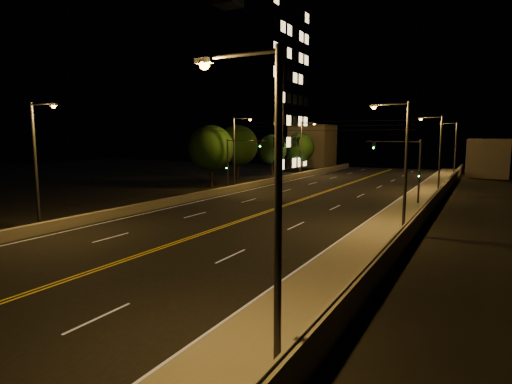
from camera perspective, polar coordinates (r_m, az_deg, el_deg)
The scene contains 24 objects.
road at distance 33.60m, azimuth -1.38°, elevation -3.61°, with size 18.00×120.00×0.02m, color black.
sidewalk at distance 29.84m, azimuth 17.01°, elevation -5.08°, with size 3.60×120.00×0.30m, color gray.
curb at distance 30.26m, azimuth 13.52°, elevation -4.94°, with size 0.14×120.00×0.15m, color gray.
parapet_wall at distance 29.44m, azimuth 20.21°, elevation -4.09°, with size 0.30×120.00×1.00m, color gray.
jersey_barrier at distance 38.99m, azimuth -13.47°, elevation -1.72°, with size 0.45×120.00×0.76m, color gray.
distant_building_right at distance 78.73m, azimuth 28.50°, elevation 4.05°, with size 6.00×10.00×6.02m, color gray.
distant_building_left at distance 90.96m, azimuth 7.54°, elevation 6.08°, with size 8.00×8.00×8.74m, color gray.
parapet_rail at distance 29.35m, azimuth 20.26°, elevation -3.08°, with size 0.06×0.06×120.00m, color black.
lane_markings at distance 33.54m, azimuth -1.45°, elevation -3.61°, with size 17.32×116.00×0.00m.
streetlight_0 at distance 10.90m, azimuth 1.61°, elevation -0.07°, with size 2.55×0.28×8.67m.
streetlight_1 at distance 29.39m, azimuth 18.86°, elevation 4.28°, with size 2.55×0.28×8.67m.
streetlight_2 at distance 51.71m, azimuth 23.05°, elevation 5.29°, with size 2.55×0.28×8.67m.
streetlight_3 at distance 76.65m, azimuth 24.85°, elevation 5.71°, with size 2.55×0.28×8.67m.
streetlight_4 at distance 31.96m, azimuth -27.08°, elevation 4.09°, with size 2.55×0.28×8.67m.
streetlight_5 at distance 51.03m, azimuth -2.67°, elevation 5.86°, with size 2.55×0.28×8.67m.
streetlight_6 at distance 69.78m, azimuth 6.26°, elevation 6.25°, with size 2.55×0.28×8.67m.
traffic_signal_right at distance 42.19m, azimuth 19.66°, elevation 3.53°, with size 5.11×0.31×6.16m.
traffic_signal_left at distance 48.71m, azimuth -2.82°, elevation 4.43°, with size 5.11×0.31×6.16m.
overhead_wires at distance 41.50m, azimuth 5.18°, elevation 8.73°, with size 22.00×0.03×0.83m.
building_tower at distance 76.86m, azimuth -3.63°, elevation 13.25°, with size 24.00×15.00×29.60m.
tree_0 at distance 54.56m, azimuth -6.01°, elevation 5.82°, with size 5.78×5.78×7.84m.
tree_1 at distance 63.33m, azimuth -2.45°, elevation 6.21°, with size 5.95×5.95×8.06m.
tree_2 at distance 71.18m, azimuth 2.13°, elevation 5.67°, with size 4.96×4.96×6.72m.
tree_3 at distance 76.13m, azimuth 5.85°, elevation 5.91°, with size 5.21×5.21×7.06m.
Camera 1 is at (16.37, -8.63, 6.47)m, focal length 30.00 mm.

